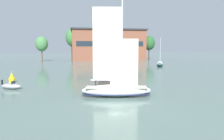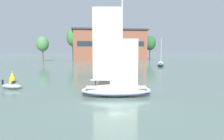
% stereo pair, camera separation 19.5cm
% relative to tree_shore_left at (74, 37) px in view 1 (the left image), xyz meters
% --- Properties ---
extents(ground_plane, '(400.00, 400.00, 0.00)m').
position_rel_tree_shore_left_xyz_m(ground_plane, '(2.66, -79.23, -11.47)').
color(ground_plane, slate).
extents(waterfront_building, '(38.34, 14.23, 15.93)m').
position_rel_tree_shore_left_xyz_m(waterfront_building, '(17.53, 1.70, -3.46)').
color(waterfront_building, brown).
rests_on(waterfront_building, ground).
extents(tree_shore_left, '(7.96, 7.96, 16.38)m').
position_rel_tree_shore_left_xyz_m(tree_shore_left, '(0.00, 0.00, 0.00)').
color(tree_shore_left, brown).
rests_on(tree_shore_left, ground).
extents(tree_shore_center, '(5.71, 5.71, 11.75)m').
position_rel_tree_shore_left_xyz_m(tree_shore_center, '(-15.01, -2.78, -3.25)').
color(tree_shore_center, brown).
rests_on(tree_shore_center, ground).
extents(tree_shore_right, '(6.09, 6.09, 12.54)m').
position_rel_tree_shore_left_xyz_m(tree_shore_right, '(38.64, -1.81, -2.69)').
color(tree_shore_right, '#4C3828').
rests_on(tree_shore_right, ground).
extents(sailboat_main, '(10.63, 4.81, 14.10)m').
position_rel_tree_shore_left_xyz_m(sailboat_main, '(2.67, -79.24, -10.36)').
color(sailboat_main, white).
rests_on(sailboat_main, ground).
extents(sailboat_moored_near_marina, '(3.45, 5.91, 7.87)m').
position_rel_tree_shore_left_xyz_m(sailboat_moored_near_marina, '(24.81, -14.89, -10.93)').
color(sailboat_moored_near_marina, silver).
rests_on(sailboat_moored_near_marina, ground).
extents(sailboat_moored_mid_channel, '(5.21, 7.56, 10.22)m').
position_rel_tree_shore_left_xyz_m(sailboat_moored_mid_channel, '(29.32, -36.00, -10.77)').
color(sailboat_moored_mid_channel, '#194C47').
rests_on(sailboat_moored_mid_channel, ground).
extents(motor_tender, '(4.14, 3.11, 1.48)m').
position_rel_tree_shore_left_xyz_m(motor_tender, '(-13.74, -69.99, -10.99)').
color(motor_tender, '#99999E').
rests_on(motor_tender, ground).
extents(channel_buoy, '(1.24, 1.24, 2.22)m').
position_rel_tree_shore_left_xyz_m(channel_buoy, '(-15.16, -62.99, -10.58)').
color(channel_buoy, yellow).
rests_on(channel_buoy, ground).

